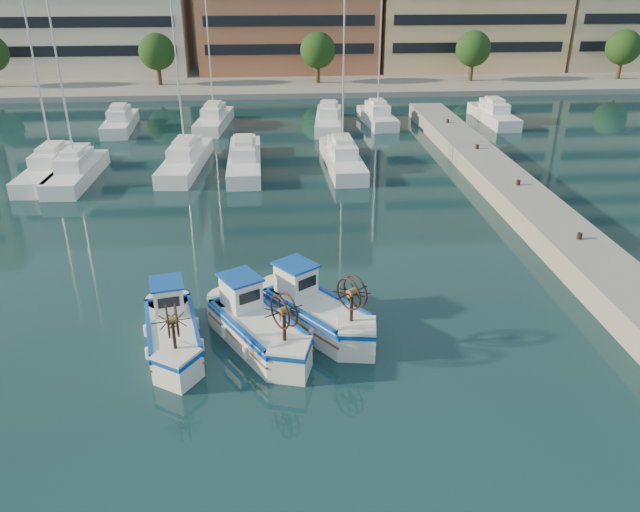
# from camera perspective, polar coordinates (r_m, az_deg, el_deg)

# --- Properties ---
(ground) EXTENTS (300.00, 300.00, 0.00)m
(ground) POSITION_cam_1_polar(r_m,az_deg,el_deg) (24.05, -0.42, -7.73)
(ground) COLOR #183B3E
(ground) RESTS_ON ground
(quay) EXTENTS (3.00, 60.00, 1.20)m
(quay) POSITION_cam_1_polar(r_m,az_deg,el_deg) (33.97, 21.03, 1.89)
(quay) COLOR gray
(quay) RESTS_ON ground
(yacht_marina) EXTENTS (37.36, 22.85, 11.50)m
(yacht_marina) POSITION_cam_1_polar(r_m,az_deg,el_deg) (49.77, -6.31, 10.42)
(yacht_marina) COLOR white
(yacht_marina) RESTS_ON ground
(fishing_boat_a) EXTENTS (2.69, 4.62, 2.80)m
(fishing_boat_a) POSITION_cam_1_polar(r_m,az_deg,el_deg) (23.94, -13.37, -6.49)
(fishing_boat_a) COLOR white
(fishing_boat_a) RESTS_ON ground
(fishing_boat_b) EXTENTS (3.99, 4.94, 3.00)m
(fishing_boat_b) POSITION_cam_1_polar(r_m,az_deg,el_deg) (23.59, -5.85, -6.22)
(fishing_boat_b) COLOR white
(fishing_boat_b) RESTS_ON ground
(fishing_boat_c) EXTENTS (4.34, 4.87, 3.02)m
(fishing_boat_c) POSITION_cam_1_polar(r_m,az_deg,el_deg) (24.45, -0.52, -4.85)
(fishing_boat_c) COLOR white
(fishing_boat_c) RESTS_ON ground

